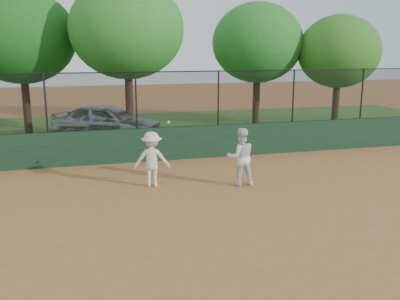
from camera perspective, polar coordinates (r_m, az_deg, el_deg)
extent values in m
plane|color=#AF6A38|center=(10.62, -1.15, -9.17)|extent=(80.00, 80.00, 0.00)
cube|color=#1A3A24|center=(16.10, -6.23, 0.70)|extent=(26.00, 0.20, 1.20)
cube|color=#2B561A|center=(22.05, -8.57, 2.39)|extent=(36.00, 12.00, 0.01)
imported|color=#9DA1A6|center=(20.04, -11.79, 3.56)|extent=(5.15, 3.90, 1.63)
imported|color=silver|center=(13.16, 5.22, -0.88)|extent=(0.89, 0.72, 1.72)
imported|color=beige|center=(13.09, -6.17, -1.19)|extent=(1.16, 0.83, 1.63)
sphere|color=#B8DD31|center=(12.72, -4.02, 3.57)|extent=(0.08, 0.08, 0.08)
cube|color=black|center=(15.84, -6.37, 6.36)|extent=(26.00, 0.02, 2.00)
cylinder|color=black|center=(15.76, -6.46, 9.90)|extent=(26.00, 0.04, 0.04)
cylinder|color=black|center=(15.71, -19.15, 5.67)|extent=(0.06, 0.06, 2.00)
cylinder|color=black|center=(15.77, -8.18, 6.28)|extent=(0.06, 0.06, 2.00)
cylinder|color=black|center=(16.39, 2.36, 6.65)|extent=(0.06, 0.06, 2.00)
cylinder|color=black|center=(17.51, 11.85, 6.79)|extent=(0.06, 0.06, 2.00)
cylinder|color=black|center=(19.04, 20.02, 6.77)|extent=(0.06, 0.06, 2.00)
cylinder|color=#402816|center=(22.24, -21.28, 5.12)|extent=(0.36, 0.36, 2.60)
ellipsoid|color=#1B5618|center=(22.08, -21.98, 13.34)|extent=(4.90, 4.46, 4.23)
cylinder|color=#422917|center=(20.32, -9.00, 5.54)|extent=(0.36, 0.36, 2.86)
ellipsoid|color=#297023|center=(20.17, -9.34, 15.01)|extent=(4.97, 4.52, 4.29)
cylinder|color=#402A15|center=(23.33, 7.19, 6.05)|extent=(0.36, 0.36, 2.45)
ellipsoid|color=#236721|center=(23.17, 7.40, 13.46)|extent=(4.61, 4.19, 3.98)
cylinder|color=#462D19|center=(23.83, 16.95, 5.43)|extent=(0.36, 0.36, 2.20)
ellipsoid|color=#2E671D|center=(23.65, 17.39, 11.94)|extent=(4.16, 3.78, 3.59)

